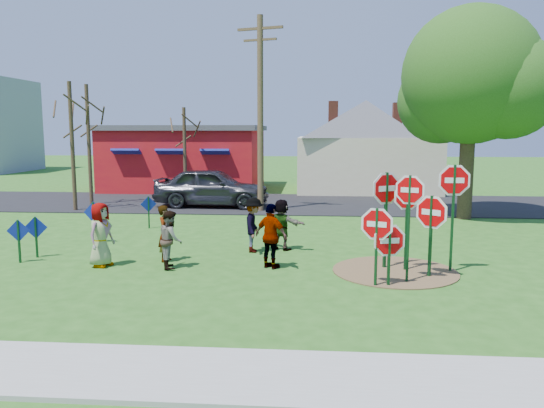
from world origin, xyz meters
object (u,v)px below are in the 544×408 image
(utility_pole, at_px, (260,110))
(person_a, at_px, (101,235))
(stop_sign_d, at_px, (454,190))
(suv, at_px, (212,187))
(leafy_tree, at_px, (474,83))
(stop_sign_b, at_px, (407,205))
(stop_sign_c, at_px, (409,203))
(person_b, at_px, (165,233))
(stop_sign_a, at_px, (377,230))

(utility_pole, bearing_deg, person_a, -108.25)
(stop_sign_d, xyz_separation_m, utility_pole, (-5.90, 9.83, 2.38))
(suv, height_order, utility_pole, utility_pole)
(leafy_tree, bearing_deg, utility_pole, 171.62)
(stop_sign_b, height_order, stop_sign_d, stop_sign_d)
(utility_pole, xyz_separation_m, leafy_tree, (8.72, -1.28, 1.00))
(stop_sign_c, xyz_separation_m, person_b, (-6.34, 1.60, -1.13))
(stop_sign_b, xyz_separation_m, stop_sign_d, (1.15, -0.02, 0.38))
(stop_sign_d, height_order, person_b, stop_sign_d)
(stop_sign_d, relative_size, leafy_tree, 0.34)
(stop_sign_c, distance_m, utility_pole, 12.12)
(person_a, height_order, leafy_tree, leafy_tree)
(person_a, xyz_separation_m, suv, (0.88, 11.12, 0.09))
(suv, bearing_deg, stop_sign_a, -150.83)
(stop_sign_a, relative_size, stop_sign_b, 0.83)
(person_a, bearing_deg, utility_pole, -1.27)
(stop_sign_d, relative_size, person_b, 1.85)
(stop_sign_a, distance_m, leafy_tree, 11.89)
(stop_sign_b, bearing_deg, stop_sign_c, -101.91)
(stop_sign_a, xyz_separation_m, stop_sign_d, (2.08, 1.46, 0.77))
(stop_sign_a, height_order, leafy_tree, leafy_tree)
(stop_sign_b, xyz_separation_m, leafy_tree, (3.98, 8.53, 3.76))
(stop_sign_a, bearing_deg, leafy_tree, 83.45)
(stop_sign_d, xyz_separation_m, suv, (-8.32, 10.95, -1.16))
(leafy_tree, bearing_deg, stop_sign_a, -116.10)
(leafy_tree, bearing_deg, person_a, -144.08)
(stop_sign_c, height_order, utility_pole, utility_pole)
(stop_sign_d, relative_size, utility_pole, 0.34)
(stop_sign_b, bearing_deg, suv, 118.38)
(stop_sign_c, relative_size, stop_sign_d, 0.93)
(stop_sign_c, distance_m, person_b, 6.64)
(stop_sign_a, relative_size, stop_sign_d, 0.68)
(stop_sign_a, height_order, person_a, stop_sign_a)
(stop_sign_b, height_order, leafy_tree, leafy_tree)
(stop_sign_d, height_order, utility_pole, utility_pole)
(suv, bearing_deg, utility_pole, -112.42)
(leafy_tree, bearing_deg, stop_sign_d, -108.29)
(person_b, xyz_separation_m, leafy_tree, (10.45, 8.02, 4.70))
(stop_sign_a, bearing_deg, stop_sign_d, 54.67)
(suv, bearing_deg, stop_sign_d, -140.31)
(stop_sign_d, relative_size, person_a, 1.69)
(stop_sign_b, relative_size, utility_pole, 0.28)
(leafy_tree, bearing_deg, suv, 167.81)
(person_a, relative_size, leafy_tree, 0.20)
(stop_sign_d, bearing_deg, suv, 128.94)
(stop_sign_a, bearing_deg, stop_sign_b, 77.50)
(stop_sign_a, bearing_deg, person_b, 179.85)
(stop_sign_d, relative_size, suv, 0.54)
(stop_sign_d, distance_m, person_a, 9.28)
(person_a, xyz_separation_m, leafy_tree, (12.02, 8.71, 4.63))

